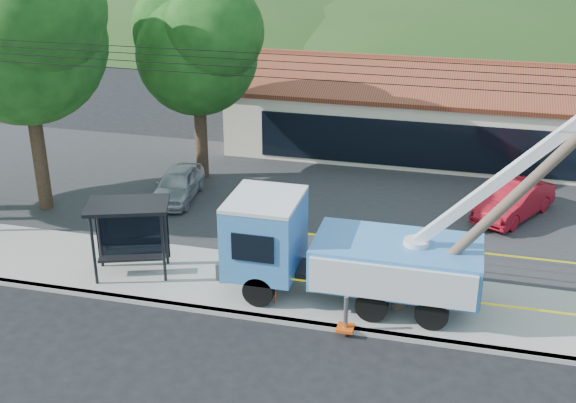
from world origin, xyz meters
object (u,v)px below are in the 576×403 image
Objects in this scene: car_red at (512,219)px; utility_truck at (344,250)px; bus_shelter at (129,221)px; leaning_pole at (518,193)px; car_silver at (179,201)px.

utility_truck is at bearing -94.89° from car_red.
leaning_pole is at bearing -20.42° from bus_shelter.
leaning_pole is at bearing -64.26° from car_red.
car_silver is at bearing -143.89° from car_red.
utility_truck is 2.72× the size of car_red.
leaning_pole is 1.98× the size of car_silver.
bus_shelter is (-7.24, -0.05, 0.20)m from utility_truck.
utility_truck is at bearing -43.18° from car_silver.
car_silver is (-13.16, 6.64, -4.33)m from leaning_pole.
leaning_pole is 12.36m from bus_shelter.
bus_shelter is 15.15m from car_red.
car_silver is 0.92× the size of car_red.
bus_shelter is at bearing -179.58° from utility_truck.
leaning_pole reaches higher than car_silver.
leaning_pole is 15.36m from car_silver.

